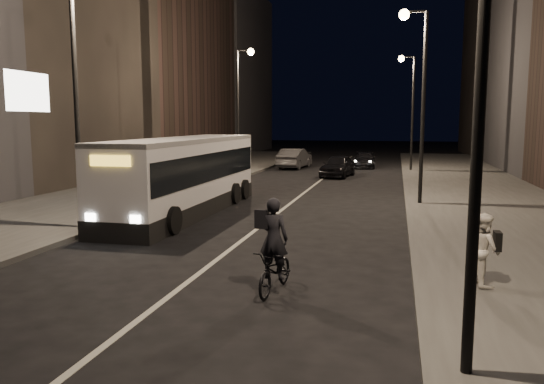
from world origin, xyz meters
The scene contains 14 objects.
ground centered at (0.00, 0.00, 0.00)m, with size 180.00×180.00×0.00m, color black.
sidewalk_right centered at (8.50, 14.00, 0.08)m, with size 7.00×70.00×0.16m, color #383836.
sidewalk_left centered at (-8.50, 14.00, 0.08)m, with size 7.00×70.00×0.16m, color #383836.
building_row_left centered at (-16.00, 28.50, 11.00)m, with size 8.00×61.00×22.00m, color black.
streetlight_right_mid centered at (5.33, 12.00, 5.36)m, with size 1.20×0.44×8.12m.
streetlight_right_far centered at (5.33, 28.00, 5.36)m, with size 1.20×0.44×8.12m.
streetlight_left_near centered at (-5.33, 4.00, 5.36)m, with size 1.20×0.44×8.12m.
streetlight_left_far centered at (-5.33, 22.00, 5.36)m, with size 1.20×0.44×8.12m.
city_bus centered at (-3.60, 8.12, 1.63)m, with size 2.67×11.17×3.00m.
cyclist_on_bicycle centered at (2.10, -0.76, 0.70)m, with size 0.85×1.87×2.09m.
pedestrian_woman centered at (6.43, 0.28, 0.94)m, with size 0.76×0.59×1.57m, color white.
car_near centered at (0.80, 23.58, 0.73)m, with size 1.72×4.27×1.45m, color black.
car_mid centered at (-3.17, 29.18, 0.78)m, with size 1.65×4.72×1.56m, color #323234.
car_far centered at (2.10, 31.04, 0.60)m, with size 1.68×4.13×1.20m, color black.
Camera 1 is at (4.55, -11.47, 3.65)m, focal length 35.00 mm.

